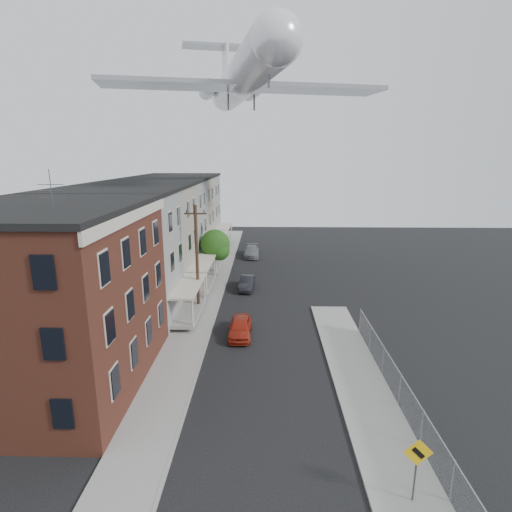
{
  "coord_description": "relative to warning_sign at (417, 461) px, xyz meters",
  "views": [
    {
      "loc": [
        -0.0,
        -13.51,
        12.7
      ],
      "look_at": [
        -0.49,
        6.68,
        7.67
      ],
      "focal_mm": 28.0,
      "sensor_mm": 36.0,
      "label": 1
    }
  ],
  "objects": [
    {
      "name": "ground",
      "position": [
        -5.6,
        1.03,
        -1.88
      ],
      "size": [
        120.0,
        120.0,
        0.0
      ],
      "primitive_type": "plane",
      "color": "black",
      "rests_on": "ground"
    },
    {
      "name": "car_near",
      "position": [
        -7.4,
        14.31,
        -1.2
      ],
      "size": [
        1.63,
        4.02,
        1.37
      ],
      "primitive_type": "imported",
      "rotation": [
        0.0,
        0.0,
        -0.0
      ],
      "color": "#A82715",
      "rests_on": "ground"
    },
    {
      "name": "sidewalk_right",
      "position": [
        -0.1,
        7.03,
        -1.82
      ],
      "size": [
        3.0,
        26.0,
        0.12
      ],
      "primitive_type": "cube",
      "color": "gray",
      "rests_on": "ground"
    },
    {
      "name": "chainlink_fence",
      "position": [
        1.4,
        6.03,
        -0.89
      ],
      "size": [
        0.06,
        18.06,
        1.9
      ],
      "color": "gray",
      "rests_on": "ground"
    },
    {
      "name": "row_house_b",
      "position": [
        -17.56,
        24.53,
        3.25
      ],
      "size": [
        11.98,
        7.0,
        10.3
      ],
      "color": "slate",
      "rests_on": "ground"
    },
    {
      "name": "row_house_e",
      "position": [
        -17.56,
        45.53,
        3.25
      ],
      "size": [
        11.98,
        7.0,
        10.3
      ],
      "color": "slate",
      "rests_on": "ground"
    },
    {
      "name": "corner_building",
      "position": [
        -17.6,
        8.03,
        3.28
      ],
      "size": [
        10.31,
        12.3,
        12.15
      ],
      "color": "#331710",
      "rests_on": "ground"
    },
    {
      "name": "car_mid",
      "position": [
        -7.4,
        24.91,
        -1.25
      ],
      "size": [
        1.58,
        3.93,
        1.27
      ],
      "primitive_type": "imported",
      "rotation": [
        0.0,
        0.0,
        -0.06
      ],
      "color": "black",
      "rests_on": "ground"
    },
    {
      "name": "row_house_d",
      "position": [
        -17.56,
        38.53,
        3.25
      ],
      "size": [
        11.98,
        7.0,
        10.3
      ],
      "color": "slate",
      "rests_on": "ground"
    },
    {
      "name": "airplane",
      "position": [
        -8.03,
        29.92,
        18.35
      ],
      "size": [
        26.99,
        30.85,
        8.87
      ],
      "color": "white",
      "rests_on": "ground"
    },
    {
      "name": "row_house_a",
      "position": [
        -17.56,
        17.53,
        3.25
      ],
      "size": [
        11.98,
        7.0,
        10.3
      ],
      "color": "slate",
      "rests_on": "ground"
    },
    {
      "name": "street_tree",
      "position": [
        -10.87,
        28.95,
        1.57
      ],
      "size": [
        3.22,
        3.2,
        5.2
      ],
      "color": "black",
      "rests_on": "ground"
    },
    {
      "name": "utility_pole",
      "position": [
        -11.2,
        19.03,
        2.79
      ],
      "size": [
        1.8,
        0.26,
        9.0
      ],
      "color": "black",
      "rests_on": "ground"
    },
    {
      "name": "curb_right",
      "position": [
        -1.55,
        7.03,
        -1.81
      ],
      "size": [
        0.15,
        26.0,
        0.14
      ],
      "primitive_type": "cube",
      "color": "gray",
      "rests_on": "ground"
    },
    {
      "name": "car_far",
      "position": [
        -7.4,
        38.17,
        -1.2
      ],
      "size": [
        1.99,
        4.75,
        1.37
      ],
      "primitive_type": "imported",
      "rotation": [
        0.0,
        0.0,
        0.01
      ],
      "color": "slate",
      "rests_on": "ground"
    },
    {
      "name": "warning_sign",
      "position": [
        0.0,
        0.0,
        0.0
      ],
      "size": [
        1.1,
        0.11,
        2.8
      ],
      "color": "#515156",
      "rests_on": "ground"
    },
    {
      "name": "sidewalk_left",
      "position": [
        -11.1,
        25.03,
        -1.82
      ],
      "size": [
        3.0,
        62.0,
        0.12
      ],
      "primitive_type": "cube",
      "color": "gray",
      "rests_on": "ground"
    },
    {
      "name": "row_house_c",
      "position": [
        -17.56,
        31.53,
        3.25
      ],
      "size": [
        11.98,
        7.0,
        10.3
      ],
      "color": "slate",
      "rests_on": "ground"
    },
    {
      "name": "curb_left",
      "position": [
        -9.65,
        25.03,
        -1.81
      ],
      "size": [
        0.15,
        62.0,
        0.14
      ],
      "primitive_type": "cube",
      "color": "gray",
      "rests_on": "ground"
    }
  ]
}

